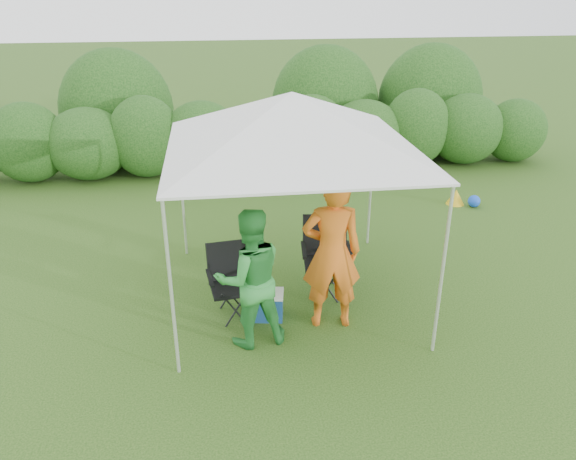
{
  "coord_description": "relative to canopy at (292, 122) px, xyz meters",
  "views": [
    {
      "loc": [
        -0.96,
        -6.26,
        4.1
      ],
      "look_at": [
        -0.06,
        0.4,
        1.05
      ],
      "focal_mm": 35.0,
      "sensor_mm": 36.0,
      "label": 1
    }
  ],
  "objects": [
    {
      "name": "ground",
      "position": [
        0.0,
        -0.5,
        -2.46
      ],
      "size": [
        70.0,
        70.0,
        0.0
      ],
      "primitive_type": "plane",
      "color": "#375A1C"
    },
    {
      "name": "hedge",
      "position": [
        0.0,
        5.5,
        -1.64
      ],
      "size": [
        13.75,
        1.53,
        1.8
      ],
      "color": "#27541A",
      "rests_on": "ground"
    },
    {
      "name": "canopy",
      "position": [
        0.0,
        0.0,
        0.0
      ],
      "size": [
        3.1,
        3.1,
        2.83
      ],
      "color": "silver",
      "rests_on": "ground"
    },
    {
      "name": "chair_right",
      "position": [
        0.49,
        0.08,
        -1.85
      ],
      "size": [
        0.72,
        0.67,
        1.09
      ],
      "rotation": [
        0.0,
        0.0,
        -0.1
      ],
      "color": "black",
      "rests_on": "ground"
    },
    {
      "name": "chair_left",
      "position": [
        -0.85,
        -0.34,
        -1.91
      ],
      "size": [
        0.66,
        0.61,
        0.97
      ],
      "rotation": [
        0.0,
        0.0,
        0.13
      ],
      "color": "black",
      "rests_on": "ground"
    },
    {
      "name": "man",
      "position": [
        0.39,
        -0.75,
        -1.45
      ],
      "size": [
        0.77,
        0.54,
        2.02
      ],
      "primitive_type": "imported",
      "rotation": [
        0.0,
        0.0,
        3.07
      ],
      "color": "orange",
      "rests_on": "ground"
    },
    {
      "name": "woman",
      "position": [
        -0.63,
        -1.01,
        -1.59
      ],
      "size": [
        0.95,
        0.8,
        1.74
      ],
      "primitive_type": "imported",
      "rotation": [
        0.0,
        0.0,
        3.32
      ],
      "color": "green",
      "rests_on": "ground"
    },
    {
      "name": "cooler",
      "position": [
        -0.4,
        -0.52,
        -2.28
      ],
      "size": [
        0.48,
        0.38,
        0.37
      ],
      "rotation": [
        0.0,
        0.0,
        -0.16
      ],
      "color": "navy",
      "rests_on": "ground"
    },
    {
      "name": "bottle",
      "position": [
        -0.34,
        -0.56,
        -1.98
      ],
      "size": [
        0.06,
        0.06,
        0.23
      ],
      "primitive_type": "cylinder",
      "color": "#592D0C",
      "rests_on": "cooler"
    },
    {
      "name": "lawn_toy",
      "position": [
        3.75,
        2.94,
        -2.32
      ],
      "size": [
        0.59,
        0.49,
        0.29
      ],
      "color": "yellow",
      "rests_on": "ground"
    }
  ]
}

